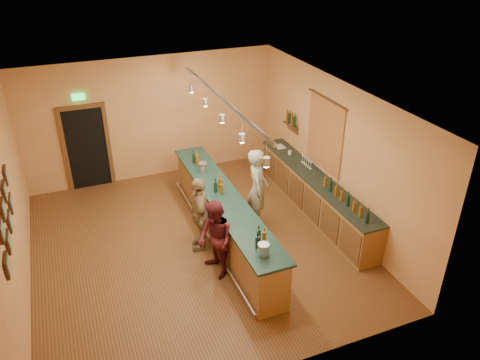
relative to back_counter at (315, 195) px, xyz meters
name	(u,v)px	position (x,y,z in m)	size (l,w,h in m)	color
floor	(195,245)	(-2.97, -0.18, -0.49)	(7.00, 7.00, 0.00)	#5C2F1A
ceiling	(187,100)	(-2.97, -0.18, 2.71)	(6.50, 7.00, 0.02)	silver
wall_back	(152,119)	(-2.97, 3.32, 1.11)	(6.50, 0.02, 3.20)	#BA8246
wall_front	(266,292)	(-2.97, -3.68, 1.11)	(6.50, 0.02, 3.20)	#BA8246
wall_left	(11,211)	(-6.22, -0.18, 1.11)	(0.02, 7.00, 3.20)	#BA8246
wall_right	(334,152)	(0.28, -0.18, 1.11)	(0.02, 7.00, 3.20)	#BA8246
doorway	(87,146)	(-4.67, 3.30, 0.64)	(1.15, 0.09, 2.48)	black
tapestry	(325,135)	(0.26, 0.22, 1.36)	(0.03, 1.40, 1.60)	maroon
bottle_shelf	(291,120)	(0.20, 1.72, 1.18)	(0.17, 0.55, 0.54)	#553519
picture_grid	(7,215)	(-6.18, -0.93, 1.46)	(0.06, 2.20, 0.70)	#382111
back_counter	(315,195)	(0.00, 0.00, 0.00)	(0.60, 4.55, 1.27)	brown
tasting_bar	(224,214)	(-2.31, -0.18, 0.12)	(0.74, 5.10, 1.38)	brown
pendant_track	(222,106)	(-2.31, -0.18, 2.50)	(0.11, 4.60, 0.50)	silver
bartender	(258,189)	(-1.46, 0.00, 0.45)	(0.68, 0.45, 1.87)	gray
customer_a	(215,240)	(-2.86, -1.23, 0.30)	(0.77, 0.60, 1.58)	#59191E
customer_b	(200,214)	(-2.86, -0.27, 0.32)	(0.95, 0.39, 1.62)	#997A51
bar_stool	(256,160)	(-0.60, 2.02, 0.09)	(0.35, 0.35, 0.72)	olive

